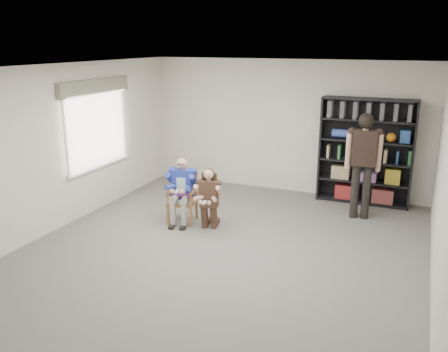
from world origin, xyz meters
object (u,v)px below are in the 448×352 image
at_px(bookshelf, 366,152).
at_px(seated_man, 182,190).
at_px(kneeling_woman, 209,199).
at_px(standing_man, 362,167).
at_px(armchair, 182,198).

bearing_deg(bookshelf, seated_man, -140.40).
relative_size(kneeling_woman, standing_man, 0.56).
relative_size(armchair, bookshelf, 0.43).
bearing_deg(bookshelf, standing_man, -86.19).
xyz_separation_m(seated_man, bookshelf, (2.85, 2.36, 0.46)).
height_order(bookshelf, standing_man, bookshelf).
height_order(seated_man, kneeling_woman, seated_man).
relative_size(armchair, standing_man, 0.47).
relative_size(seated_man, bookshelf, 0.56).
distance_m(kneeling_woman, standing_man, 2.84).
distance_m(armchair, kneeling_woman, 0.60).
bearing_deg(standing_man, bookshelf, 85.09).
height_order(armchair, kneeling_woman, kneeling_woman).
bearing_deg(armchair, bookshelf, 27.65).
bearing_deg(standing_man, seated_man, -162.32).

